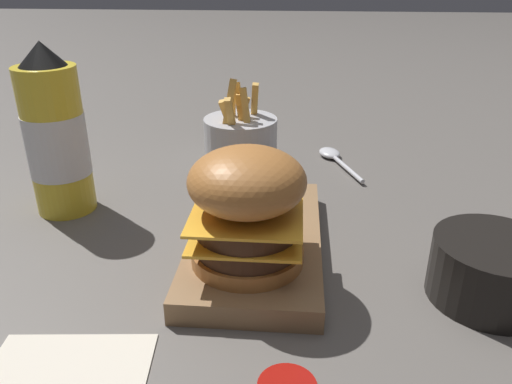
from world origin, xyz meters
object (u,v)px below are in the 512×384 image
object	(u,v)px
side_bowl	(492,269)
spoon	(333,156)
ketchup_bottle	(56,138)
fries_basket	(240,141)
serving_board	(256,241)
burger	(247,207)

from	to	relation	value
side_bowl	spoon	world-z (taller)	side_bowl
ketchup_bottle	fries_basket	world-z (taller)	ketchup_bottle
spoon	fries_basket	bearing A→B (deg)	83.88
serving_board	burger	bearing A→B (deg)	176.29
fries_basket	spoon	distance (m)	0.16
side_bowl	fries_basket	bearing A→B (deg)	40.85
burger	spoon	distance (m)	0.39
burger	ketchup_bottle	distance (m)	0.30
fries_basket	burger	bearing A→B (deg)	-172.31
serving_board	ketchup_bottle	xyz separation A→B (m)	(0.09, 0.26, 0.09)
burger	ketchup_bottle	xyz separation A→B (m)	(0.15, 0.26, 0.01)
ketchup_bottle	side_bowl	size ratio (longest dim) A/B	1.84
ketchup_bottle	fries_basket	size ratio (longest dim) A/B	1.52
spoon	serving_board	bearing A→B (deg)	140.78
serving_board	spoon	distance (m)	0.32
spoon	side_bowl	bearing A→B (deg)	179.94
spoon	ketchup_bottle	bearing A→B (deg)	100.12
ketchup_bottle	fries_basket	bearing A→B (deg)	-50.85
serving_board	side_bowl	bearing A→B (deg)	-105.86
serving_board	burger	xyz separation A→B (m)	(-0.06, 0.00, 0.07)
serving_board	side_bowl	size ratio (longest dim) A/B	2.32
serving_board	fries_basket	size ratio (longest dim) A/B	1.91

